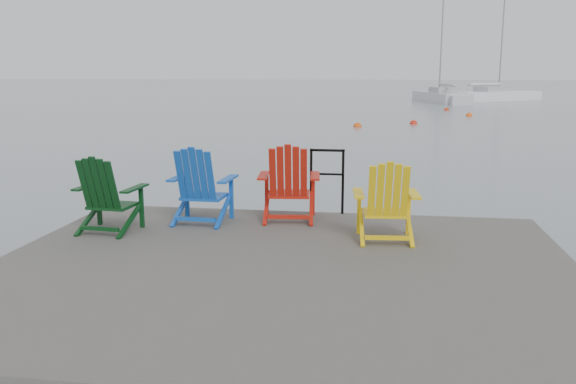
# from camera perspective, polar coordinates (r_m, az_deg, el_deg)

# --- Properties ---
(ground) EXTENTS (400.00, 400.00, 0.00)m
(ground) POSITION_cam_1_polar(r_m,az_deg,el_deg) (6.37, -0.72, -11.28)
(ground) COLOR slate
(ground) RESTS_ON ground
(dock) EXTENTS (6.00, 5.00, 1.40)m
(dock) POSITION_cam_1_polar(r_m,az_deg,el_deg) (6.24, -0.72, -8.33)
(dock) COLOR #2C2927
(dock) RESTS_ON ground
(handrail) EXTENTS (0.48, 0.04, 0.90)m
(handrail) POSITION_cam_1_polar(r_m,az_deg,el_deg) (8.40, 3.67, 1.62)
(handrail) COLOR black
(handrail) RESTS_ON dock
(chair_green) EXTENTS (0.79, 0.74, 0.94)m
(chair_green) POSITION_cam_1_polar(r_m,az_deg,el_deg) (7.72, -16.59, -0.19)
(chair_green) COLOR black
(chair_green) RESTS_ON dock
(chair_blue) EXTENTS (0.82, 0.76, 1.00)m
(chair_blue) POSITION_cam_1_polar(r_m,az_deg,el_deg) (7.93, -8.19, 0.66)
(chair_blue) COLOR #114CB2
(chair_blue) RESTS_ON dock
(chair_red) EXTENTS (0.87, 0.81, 1.01)m
(chair_red) POSITION_cam_1_polar(r_m,az_deg,el_deg) (7.98, 0.07, 0.90)
(chair_red) COLOR #AD190C
(chair_red) RESTS_ON dock
(chair_yellow) EXTENTS (0.79, 0.74, 0.94)m
(chair_yellow) POSITION_cam_1_polar(r_m,az_deg,el_deg) (7.09, 9.21, -0.83)
(chair_yellow) COLOR yellow
(chair_yellow) RESTS_ON dock
(sailboat_near) EXTENTS (4.24, 8.83, 11.78)m
(sailboat_near) POSITION_cam_1_polar(r_m,az_deg,el_deg) (52.38, 14.10, 8.55)
(sailboat_near) COLOR silver
(sailboat_near) RESTS_ON ground
(sailboat_mid) EXTENTS (8.53, 7.55, 12.44)m
(sailboat_mid) POSITION_cam_1_polar(r_m,az_deg,el_deg) (56.33, 18.74, 8.46)
(sailboat_mid) COLOR white
(sailboat_mid) RESTS_ON ground
(buoy_a) EXTENTS (0.39, 0.39, 0.39)m
(buoy_a) POSITION_cam_1_polar(r_m,az_deg,el_deg) (27.89, 6.52, 6.08)
(buoy_a) COLOR #DD4C0D
(buoy_a) RESTS_ON ground
(buoy_b) EXTENTS (0.36, 0.36, 0.36)m
(buoy_b) POSITION_cam_1_polar(r_m,az_deg,el_deg) (29.90, 11.66, 6.26)
(buoy_b) COLOR red
(buoy_b) RESTS_ON ground
(buoy_c) EXTENTS (0.38, 0.38, 0.38)m
(buoy_c) POSITION_cam_1_polar(r_m,az_deg,el_deg) (36.07, 16.58, 6.83)
(buoy_c) COLOR #EE510E
(buoy_c) RESTS_ON ground
(buoy_d) EXTENTS (0.33, 0.33, 0.33)m
(buoy_d) POSITION_cam_1_polar(r_m,az_deg,el_deg) (41.32, 14.62, 7.42)
(buoy_d) COLOR red
(buoy_d) RESTS_ON ground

